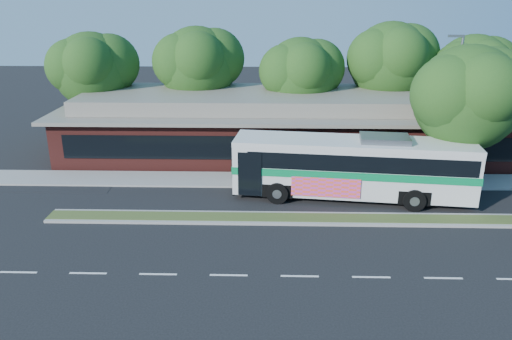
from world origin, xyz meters
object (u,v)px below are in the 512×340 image
Objects in this scene: lamp_post at (453,107)px; sedan at (115,154)px; transit_bus at (354,163)px; sidewalk_tree at (474,95)px.

sedan is (-21.67, 3.65, -4.20)m from lamp_post.
transit_bus is 1.59× the size of sidewalk_tree.
sedan is at bearing 169.44° from sidewalk_tree.
sidewalk_tree is (6.96, 1.72, 3.63)m from transit_bus.
lamp_post is 1.87× the size of sedan.
transit_bus is at bearing -101.55° from sedan.
transit_bus is 8.04m from sidewalk_tree.
transit_bus is 16.75m from sedan.
sedan is 0.56× the size of sidewalk_tree.
sedan is at bearing 170.43° from lamp_post.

